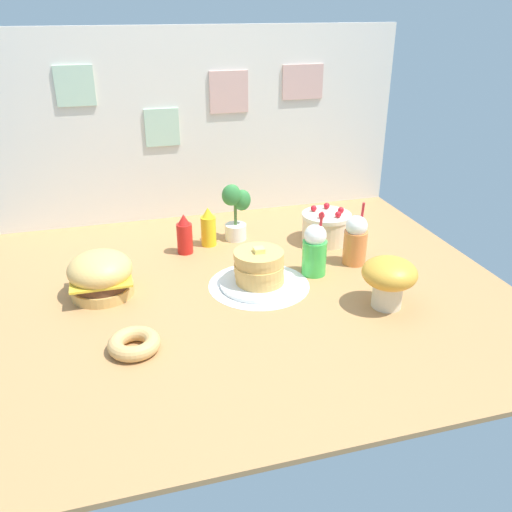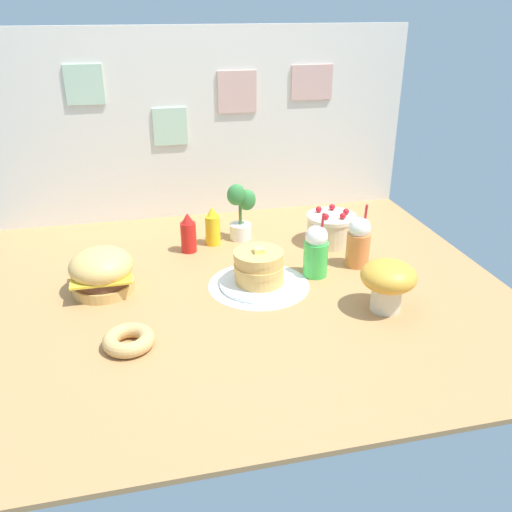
{
  "view_description": "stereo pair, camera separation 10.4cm",
  "coord_description": "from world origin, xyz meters",
  "px_view_note": "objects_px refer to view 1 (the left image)",
  "views": [
    {
      "loc": [
        -0.49,
        -2.01,
        1.14
      ],
      "look_at": [
        0.09,
        0.04,
        0.14
      ],
      "focal_mm": 37.97,
      "sensor_mm": 36.0,
      "label": 1
    },
    {
      "loc": [
        -0.39,
        -2.03,
        1.14
      ],
      "look_at": [
        0.09,
        0.04,
        0.14
      ],
      "focal_mm": 37.97,
      "sensor_mm": 36.0,
      "label": 2
    }
  ],
  "objects_px": {
    "burger": "(101,275)",
    "mushroom_stool": "(389,277)",
    "layer_cake": "(326,227)",
    "mustard_bottle": "(208,228)",
    "orange_float_cup": "(355,240)",
    "potted_plant": "(235,209)",
    "pancake_stack": "(259,270)",
    "donut_pink_glaze": "(134,343)",
    "ketchup_bottle": "(185,235)",
    "cream_soda_cup": "(315,250)"
  },
  "relations": [
    {
      "from": "ketchup_bottle",
      "to": "orange_float_cup",
      "type": "distance_m",
      "value": 0.83
    },
    {
      "from": "potted_plant",
      "to": "mushroom_stool",
      "type": "xyz_separation_m",
      "value": [
        0.43,
        -0.85,
        -0.03
      ]
    },
    {
      "from": "layer_cake",
      "to": "mushroom_stool",
      "type": "xyz_separation_m",
      "value": [
        -0.01,
        -0.69,
        0.05
      ]
    },
    {
      "from": "ketchup_bottle",
      "to": "mushroom_stool",
      "type": "relative_size",
      "value": 0.91
    },
    {
      "from": "pancake_stack",
      "to": "ketchup_bottle",
      "type": "bearing_deg",
      "value": 121.07
    },
    {
      "from": "ketchup_bottle",
      "to": "cream_soda_cup",
      "type": "height_order",
      "value": "cream_soda_cup"
    },
    {
      "from": "orange_float_cup",
      "to": "mustard_bottle",
      "type": "bearing_deg",
      "value": 147.63
    },
    {
      "from": "orange_float_cup",
      "to": "burger",
      "type": "bearing_deg",
      "value": 179.46
    },
    {
      "from": "orange_float_cup",
      "to": "mushroom_stool",
      "type": "bearing_deg",
      "value": -96.49
    },
    {
      "from": "burger",
      "to": "cream_soda_cup",
      "type": "distance_m",
      "value": 0.94
    },
    {
      "from": "ketchup_bottle",
      "to": "mushroom_stool",
      "type": "xyz_separation_m",
      "value": [
        0.71,
        -0.75,
        0.04
      ]
    },
    {
      "from": "layer_cake",
      "to": "pancake_stack",
      "type": "bearing_deg",
      "value": -141.55
    },
    {
      "from": "burger",
      "to": "layer_cake",
      "type": "relative_size",
      "value": 1.06
    },
    {
      "from": "burger",
      "to": "mushroom_stool",
      "type": "bearing_deg",
      "value": -20.54
    },
    {
      "from": "donut_pink_glaze",
      "to": "layer_cake",
      "type": "bearing_deg",
      "value": 34.91
    },
    {
      "from": "pancake_stack",
      "to": "potted_plant",
      "type": "xyz_separation_m",
      "value": [
        0.02,
        0.53,
        0.09
      ]
    },
    {
      "from": "ketchup_bottle",
      "to": "mustard_bottle",
      "type": "xyz_separation_m",
      "value": [
        0.13,
        0.06,
        0.0
      ]
    },
    {
      "from": "mustard_bottle",
      "to": "mushroom_stool",
      "type": "bearing_deg",
      "value": -54.25
    },
    {
      "from": "pancake_stack",
      "to": "cream_soda_cup",
      "type": "xyz_separation_m",
      "value": [
        0.27,
        0.04,
        0.05
      ]
    },
    {
      "from": "burger",
      "to": "mustard_bottle",
      "type": "bearing_deg",
      "value": 35.6
    },
    {
      "from": "mushroom_stool",
      "to": "donut_pink_glaze",
      "type": "bearing_deg",
      "value": -177.98
    },
    {
      "from": "cream_soda_cup",
      "to": "pancake_stack",
      "type": "bearing_deg",
      "value": -171.53
    },
    {
      "from": "layer_cake",
      "to": "ketchup_bottle",
      "type": "height_order",
      "value": "ketchup_bottle"
    },
    {
      "from": "pancake_stack",
      "to": "cream_soda_cup",
      "type": "distance_m",
      "value": 0.28
    },
    {
      "from": "ketchup_bottle",
      "to": "orange_float_cup",
      "type": "height_order",
      "value": "orange_float_cup"
    },
    {
      "from": "pancake_stack",
      "to": "ketchup_bottle",
      "type": "relative_size",
      "value": 1.7
    },
    {
      "from": "pancake_stack",
      "to": "mushroom_stool",
      "type": "xyz_separation_m",
      "value": [
        0.45,
        -0.32,
        0.06
      ]
    },
    {
      "from": "cream_soda_cup",
      "to": "potted_plant",
      "type": "relative_size",
      "value": 0.98
    },
    {
      "from": "mustard_bottle",
      "to": "donut_pink_glaze",
      "type": "bearing_deg",
      "value": -117.63
    },
    {
      "from": "mustard_bottle",
      "to": "orange_float_cup",
      "type": "relative_size",
      "value": 0.67
    },
    {
      "from": "ketchup_bottle",
      "to": "donut_pink_glaze",
      "type": "relative_size",
      "value": 1.08
    },
    {
      "from": "layer_cake",
      "to": "ketchup_bottle",
      "type": "xyz_separation_m",
      "value": [
        -0.73,
        0.06,
        0.02
      ]
    },
    {
      "from": "layer_cake",
      "to": "orange_float_cup",
      "type": "relative_size",
      "value": 0.83
    },
    {
      "from": "ketchup_bottle",
      "to": "cream_soda_cup",
      "type": "xyz_separation_m",
      "value": [
        0.53,
        -0.39,
        0.03
      ]
    },
    {
      "from": "cream_soda_cup",
      "to": "potted_plant",
      "type": "distance_m",
      "value": 0.55
    },
    {
      "from": "ketchup_bottle",
      "to": "mustard_bottle",
      "type": "distance_m",
      "value": 0.15
    },
    {
      "from": "burger",
      "to": "ketchup_bottle",
      "type": "bearing_deg",
      "value": 38.56
    },
    {
      "from": "burger",
      "to": "layer_cake",
      "type": "xyz_separation_m",
      "value": [
        1.14,
        0.27,
        -0.01
      ]
    },
    {
      "from": "burger",
      "to": "potted_plant",
      "type": "xyz_separation_m",
      "value": [
        0.69,
        0.42,
        0.07
      ]
    },
    {
      "from": "cream_soda_cup",
      "to": "donut_pink_glaze",
      "type": "relative_size",
      "value": 1.61
    },
    {
      "from": "mustard_bottle",
      "to": "orange_float_cup",
      "type": "distance_m",
      "value": 0.74
    },
    {
      "from": "ketchup_bottle",
      "to": "mushroom_stool",
      "type": "distance_m",
      "value": 1.03
    },
    {
      "from": "burger",
      "to": "layer_cake",
      "type": "bearing_deg",
      "value": 13.25
    },
    {
      "from": "mustard_bottle",
      "to": "donut_pink_glaze",
      "type": "xyz_separation_m",
      "value": [
        -0.44,
        -0.84,
        -0.06
      ]
    },
    {
      "from": "burger",
      "to": "mushroom_stool",
      "type": "distance_m",
      "value": 1.2
    },
    {
      "from": "mushroom_stool",
      "to": "mustard_bottle",
      "type": "bearing_deg",
      "value": 125.75
    },
    {
      "from": "layer_cake",
      "to": "orange_float_cup",
      "type": "height_order",
      "value": "orange_float_cup"
    },
    {
      "from": "burger",
      "to": "cream_soda_cup",
      "type": "xyz_separation_m",
      "value": [
        0.94,
        -0.06,
        0.03
      ]
    },
    {
      "from": "ketchup_bottle",
      "to": "orange_float_cup",
      "type": "bearing_deg",
      "value": -23.9
    },
    {
      "from": "burger",
      "to": "mustard_bottle",
      "type": "distance_m",
      "value": 0.67
    }
  ]
}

